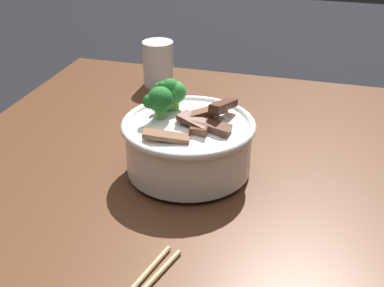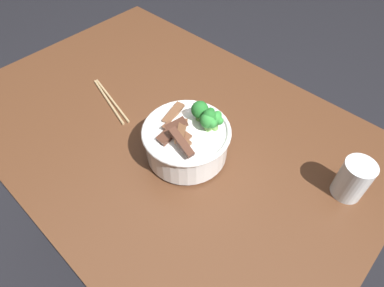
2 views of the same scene
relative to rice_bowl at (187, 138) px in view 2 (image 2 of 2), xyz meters
name	(u,v)px [view 2 (image 2 of 2)]	position (x,y,z in m)	size (l,w,h in m)	color
ground	(176,246)	(-0.12, 0.03, -0.87)	(10.00, 10.00, 0.00)	black
dining_table	(167,153)	(-0.12, 0.03, -0.18)	(1.16, 0.79, 0.81)	#56331E
rice_bowl	(187,138)	(0.00, 0.00, 0.00)	(0.21, 0.21, 0.15)	white
drinking_glass	(352,181)	(0.34, 0.17, -0.02)	(0.07, 0.07, 0.10)	white
chopsticks_pair	(110,100)	(-0.30, -0.01, -0.06)	(0.22, 0.07, 0.01)	tan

